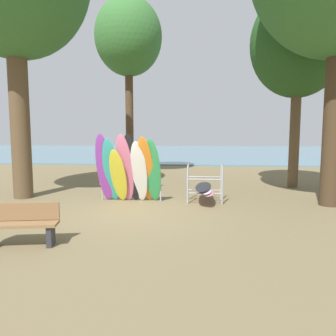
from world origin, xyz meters
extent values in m
plane|color=brown|center=(0.00, 0.00, 0.00)|extent=(80.00, 80.00, 0.00)
cube|color=slate|center=(0.00, 31.23, 0.05)|extent=(80.00, 36.00, 0.10)
cylinder|color=brown|center=(-4.24, 1.51, 3.04)|extent=(0.65, 0.65, 6.08)
cylinder|color=#42301E|center=(6.02, 1.28, 2.95)|extent=(0.59, 0.59, 5.90)
cylinder|color=brown|center=(5.88, 4.66, 2.35)|extent=(0.41, 0.41, 4.71)
ellipsoid|color=#234C1E|center=(5.88, 4.66, 5.91)|extent=(3.82, 3.82, 4.39)
cylinder|color=#4C3823|center=(-1.82, 7.96, 3.11)|extent=(0.42, 0.42, 6.23)
ellipsoid|color=#387033|center=(-1.82, 7.96, 7.34)|extent=(3.53, 3.53, 4.06)
ellipsoid|color=purple|center=(-1.13, 0.99, 1.13)|extent=(0.53, 0.91, 2.26)
ellipsoid|color=#38B2AD|center=(-0.90, 1.00, 1.06)|extent=(0.52, 0.93, 2.11)
ellipsoid|color=yellow|center=(-0.68, 1.01, 0.89)|extent=(0.60, 0.87, 1.77)
ellipsoid|color=pink|center=(-0.45, 1.02, 1.13)|extent=(0.57, 0.93, 2.25)
ellipsoid|color=black|center=(-0.23, 1.03, 1.13)|extent=(0.62, 0.94, 2.25)
ellipsoid|color=white|center=(0.00, 1.04, 1.02)|extent=(0.57, 0.87, 2.03)
ellipsoid|color=orange|center=(0.22, 1.05, 1.09)|extent=(0.58, 1.05, 2.17)
ellipsoid|color=#339E56|center=(0.45, 1.06, 1.05)|extent=(0.57, 0.90, 2.10)
cylinder|color=#9EA0A5|center=(-1.35, 1.39, 0.28)|extent=(0.04, 0.04, 0.55)
cylinder|color=#9EA0A5|center=(0.67, 1.34, 0.28)|extent=(0.04, 0.04, 0.55)
cylinder|color=#9EA0A5|center=(-0.34, 1.37, 0.55)|extent=(2.17, 0.10, 0.04)
cylinder|color=#9EA0A5|center=(1.57, 1.07, 0.62)|extent=(0.05, 0.05, 1.25)
cylinder|color=#9EA0A5|center=(2.67, 1.07, 0.62)|extent=(0.05, 0.05, 1.25)
cylinder|color=#9EA0A5|center=(1.57, 1.67, 0.62)|extent=(0.05, 0.05, 1.25)
cylinder|color=#9EA0A5|center=(2.67, 1.67, 0.62)|extent=(0.05, 0.05, 1.25)
cylinder|color=#9EA0A5|center=(2.12, 1.07, 0.35)|extent=(1.10, 0.04, 0.04)
cylinder|color=#9EA0A5|center=(2.12, 1.07, 0.80)|extent=(1.10, 0.04, 0.04)
cylinder|color=#9EA0A5|center=(2.12, 1.67, 0.35)|extent=(1.10, 0.04, 0.04)
cylinder|color=#9EA0A5|center=(2.12, 1.67, 0.80)|extent=(1.10, 0.04, 0.04)
ellipsoid|color=pink|center=(2.15, 1.37, 0.40)|extent=(0.61, 2.12, 0.06)
ellipsoid|color=white|center=(2.09, 1.37, 0.46)|extent=(0.57, 2.12, 0.06)
ellipsoid|color=black|center=(2.08, 1.37, 0.52)|extent=(0.66, 2.13, 0.06)
cube|color=#2D2D33|center=(-1.03, -3.01, 0.21)|extent=(0.16, 0.33, 0.42)
cube|color=olive|center=(-1.58, -3.12, 0.45)|extent=(1.45, 0.66, 0.06)
cube|color=olive|center=(-1.61, -2.94, 0.67)|extent=(1.39, 0.32, 0.36)
camera|label=1|loc=(1.91, -8.84, 2.23)|focal=33.44mm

